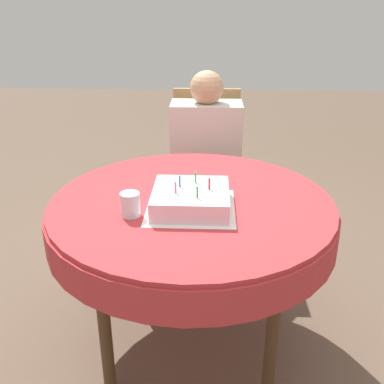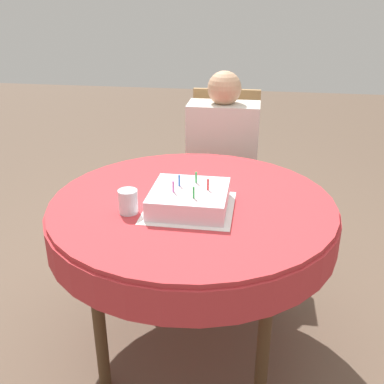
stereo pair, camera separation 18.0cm
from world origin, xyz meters
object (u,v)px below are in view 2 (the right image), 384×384
Objects in this scene: person at (222,148)px; birthday_cake at (191,198)px; chair at (223,167)px; drinking_glass at (128,201)px.

person is 0.94m from birthday_cake.
chair is 0.19m from person.
chair reaches higher than birthday_cake.
birthday_cake is (-0.04, -0.94, 0.10)m from person.
chair is 10.48× the size of drinking_glass.
person is 12.00× the size of drinking_glass.
chair reaches higher than drinking_glass.
chair is 0.87× the size of person.
birthday_cake is at bearing -92.63° from chair.
chair is at bearing 87.82° from birthday_cake.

